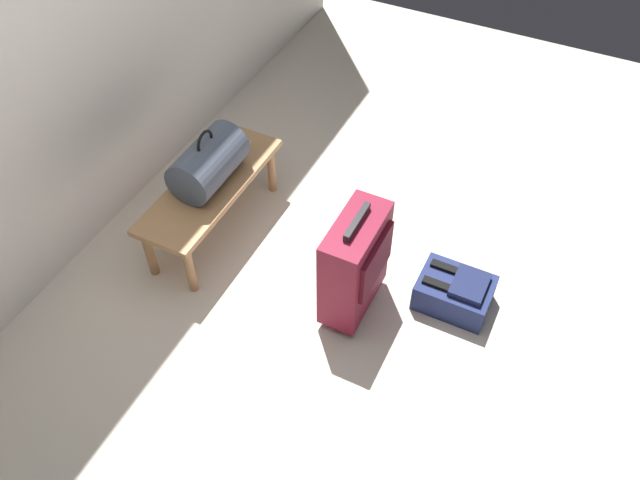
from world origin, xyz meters
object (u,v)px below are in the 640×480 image
Objects in this scene: bench at (211,190)px; suitcase_upright_burgundy at (355,263)px; backpack_navy at (455,292)px; duffel_bag_slate at (208,163)px; cell_phone at (238,142)px.

suitcase_upright_burgundy reaches higher than bench.
duffel_bag_slate is at bearing 93.03° from backpack_navy.
duffel_bag_slate is at bearing -172.87° from cell_phone.
duffel_bag_slate is 0.68× the size of suitcase_upright_burgundy.
suitcase_upright_burgundy is (-0.17, -0.95, -0.16)m from duffel_bag_slate.
duffel_bag_slate reaches higher than bench.
bench is at bearing -173.19° from cell_phone.
bench is 1.44m from backpack_navy.
suitcase_upright_burgundy is at bearing -100.11° from duffel_bag_slate.
duffel_bag_slate is 0.98m from suitcase_upright_burgundy.
bench is 2.27× the size of duffel_bag_slate.
bench is at bearing 80.87° from suitcase_upright_burgundy.
backpack_navy is (0.24, -0.47, -0.24)m from suitcase_upright_burgundy.
suitcase_upright_burgundy is 1.71× the size of backpack_navy.
bench is at bearing 180.00° from duffel_bag_slate.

